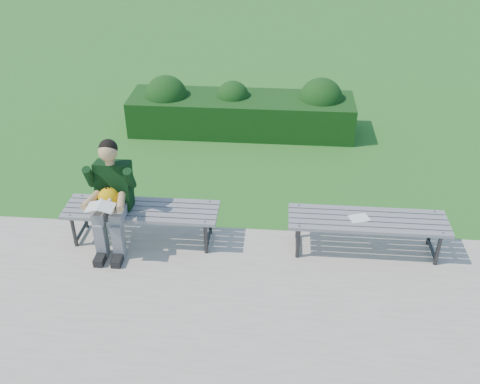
{
  "coord_description": "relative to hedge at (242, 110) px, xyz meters",
  "views": [
    {
      "loc": [
        0.91,
        -5.37,
        3.95
      ],
      "look_at": [
        0.47,
        -0.19,
        0.67
      ],
      "focal_mm": 40.0,
      "sensor_mm": 36.0,
      "label": 1
    }
  ],
  "objects": [
    {
      "name": "paper_sheet",
      "position": [
        1.6,
        -3.15,
        0.09
      ],
      "size": [
        0.26,
        0.22,
        0.01
      ],
      "color": "white",
      "rests_on": "bench_right"
    },
    {
      "name": "ground",
      "position": [
        -0.23,
        -2.84,
        -0.38
      ],
      "size": [
        80.0,
        80.0,
        0.0
      ],
      "color": "#166716",
      "rests_on": "ground"
    },
    {
      "name": "seated_boy",
      "position": [
        -1.22,
        -3.26,
        0.33
      ],
      "size": [
        0.56,
        0.76,
        1.31
      ],
      "color": "slate",
      "rests_on": "walkway"
    },
    {
      "name": "hedge",
      "position": [
        0.0,
        0.0,
        0.0
      ],
      "size": [
        3.69,
        0.93,
        0.93
      ],
      "color": "#153D18",
      "rests_on": "ground"
    },
    {
      "name": "bench_right",
      "position": [
        1.7,
        -3.15,
        0.03
      ],
      "size": [
        1.8,
        0.5,
        0.46
      ],
      "color": "slate",
      "rests_on": "walkway"
    },
    {
      "name": "walkway",
      "position": [
        -0.23,
        -4.59,
        -0.37
      ],
      "size": [
        30.0,
        3.5,
        0.02
      ],
      "color": "#B1AC97",
      "rests_on": "ground"
    },
    {
      "name": "bench_left",
      "position": [
        -0.92,
        -3.16,
        0.03
      ],
      "size": [
        1.8,
        0.5,
        0.46
      ],
      "color": "slate",
      "rests_on": "walkway"
    }
  ]
}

